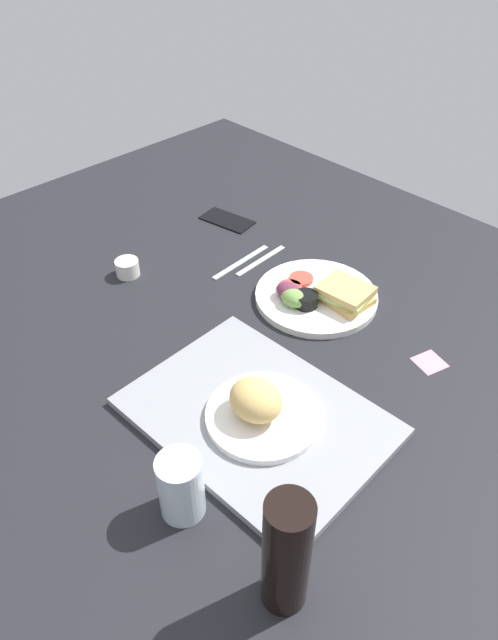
# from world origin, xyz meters

# --- Properties ---
(ground_plane) EXTENTS (1.90, 1.50, 0.03)m
(ground_plane) POSITION_xyz_m (0.00, 0.00, -0.01)
(ground_plane) COLOR black
(serving_tray) EXTENTS (0.46, 0.35, 0.02)m
(serving_tray) POSITION_xyz_m (-0.16, 0.18, 0.01)
(serving_tray) COLOR gray
(serving_tray) RESTS_ON ground_plane
(bread_plate_near) EXTENTS (0.21, 0.21, 0.08)m
(bread_plate_near) POSITION_xyz_m (-0.17, 0.19, 0.04)
(bread_plate_near) COLOR white
(bread_plate_near) RESTS_ON serving_tray
(plate_with_salad) EXTENTS (0.28, 0.28, 0.05)m
(plate_with_salad) POSITION_xyz_m (-0.01, -0.16, 0.02)
(plate_with_salad) COLOR white
(plate_with_salad) RESTS_ON ground_plane
(drinking_glass) EXTENTS (0.07, 0.07, 0.12)m
(drinking_glass) POSITION_xyz_m (-0.20, 0.39, 0.06)
(drinking_glass) COLOR silver
(drinking_glass) RESTS_ON ground_plane
(soda_bottle) EXTENTS (0.06, 0.06, 0.22)m
(soda_bottle) POSITION_xyz_m (-0.41, 0.38, 0.11)
(soda_bottle) COLOR black
(soda_bottle) RESTS_ON ground_plane
(espresso_cup) EXTENTS (0.06, 0.06, 0.04)m
(espresso_cup) POSITION_xyz_m (0.38, 0.09, 0.02)
(espresso_cup) COLOR silver
(espresso_cup) RESTS_ON ground_plane
(fork) EXTENTS (0.02, 0.17, 0.01)m
(fork) POSITION_xyz_m (0.20, -0.18, 0.00)
(fork) COLOR #B7B7BC
(fork) RESTS_ON ground_plane
(knife) EXTENTS (0.03, 0.19, 0.01)m
(knife) POSITION_xyz_m (0.23, -0.14, 0.00)
(knife) COLOR #B7B7BC
(knife) RESTS_ON ground_plane
(cell_phone) EXTENTS (0.15, 0.10, 0.01)m
(cell_phone) POSITION_xyz_m (0.40, -0.26, 0.00)
(cell_phone) COLOR black
(cell_phone) RESTS_ON ground_plane
(sticky_note) EXTENTS (0.07, 0.07, 0.00)m
(sticky_note) POSITION_xyz_m (-0.29, -0.17, 0.00)
(sticky_note) COLOR pink
(sticky_note) RESTS_ON ground_plane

